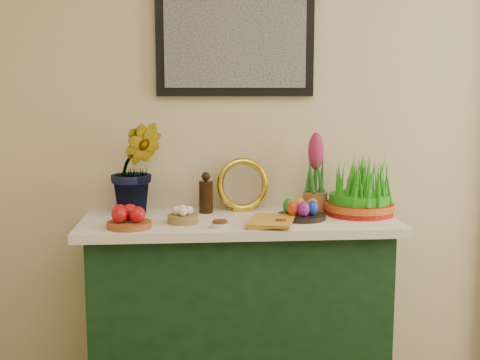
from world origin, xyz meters
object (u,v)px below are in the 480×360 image
(sideboard, at_px, (239,317))
(book, at_px, (250,220))
(hyacinth_green, at_px, (136,153))
(wheatgrass_sabzeh, at_px, (360,190))
(mirror, at_px, (243,185))

(sideboard, height_order, book, book)
(hyacinth_green, bearing_deg, wheatgrass_sabzeh, -10.48)
(hyacinth_green, distance_m, mirror, 0.52)
(mirror, xyz_separation_m, wheatgrass_sabzeh, (0.53, -0.14, -0.01))
(hyacinth_green, xyz_separation_m, book, (0.50, -0.25, -0.27))
(mirror, relative_size, book, 1.04)
(wheatgrass_sabzeh, bearing_deg, book, -163.55)
(sideboard, xyz_separation_m, wheatgrass_sabzeh, (0.56, 0.04, 0.58))
(hyacinth_green, distance_m, wheatgrass_sabzeh, 1.04)
(mirror, bearing_deg, book, -88.95)
(hyacinth_green, relative_size, mirror, 2.20)
(hyacinth_green, relative_size, book, 2.29)
(book, bearing_deg, wheatgrass_sabzeh, 32.15)
(sideboard, distance_m, hyacinth_green, 0.89)
(sideboard, bearing_deg, hyacinth_green, 164.64)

